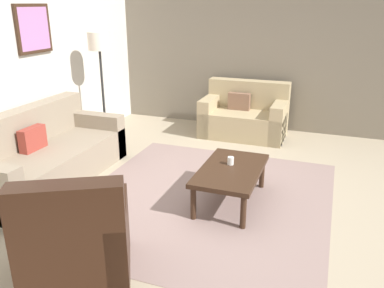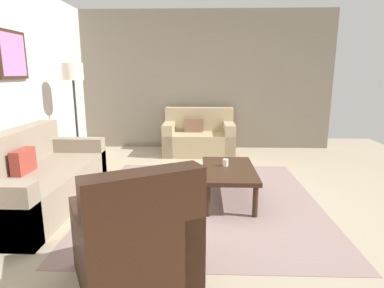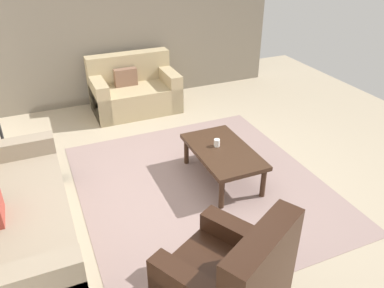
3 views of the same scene
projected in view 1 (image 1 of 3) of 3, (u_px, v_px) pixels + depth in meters
ground_plane at (205, 199)px, 4.48m from camera, size 8.00×8.00×0.00m
rear_partition at (6, 63)px, 4.85m from camera, size 6.00×0.12×2.80m
stone_feature_panel at (261, 47)px, 6.66m from camera, size 0.12×5.20×2.80m
area_rug at (205, 198)px, 4.48m from camera, size 3.04×2.75×0.01m
couch_main at (41, 157)px, 4.88m from camera, size 2.17×0.95×0.88m
couch_loveseat at (245, 117)px, 6.59m from camera, size 0.85×1.36×0.88m
armchair_leather at (77, 246)px, 3.08m from camera, size 1.09×1.09×0.95m
coffee_table at (231, 172)px, 4.30m from camera, size 1.10×0.64×0.41m
cup at (231, 161)px, 4.36m from camera, size 0.07×0.07×0.09m
lamp_standing at (100, 53)px, 5.78m from camera, size 0.32×0.32×1.71m
framed_artwork at (34, 29)px, 5.09m from camera, size 0.61×0.04×0.62m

